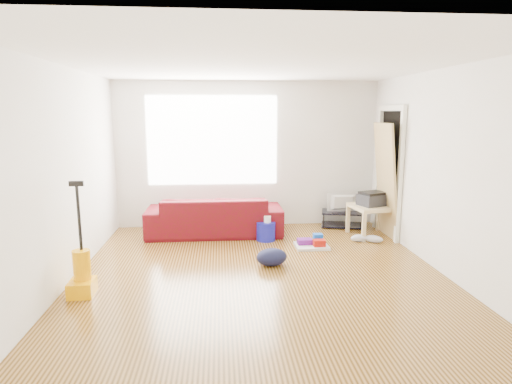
{
  "coord_description": "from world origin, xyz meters",
  "views": [
    {
      "loc": [
        -0.48,
        -4.88,
        1.96
      ],
      "look_at": [
        -0.01,
        0.6,
        0.94
      ],
      "focal_mm": 30.0,
      "sensor_mm": 36.0,
      "label": 1
    }
  ],
  "objects": [
    {
      "name": "room",
      "position": [
        0.07,
        0.15,
        1.25
      ],
      "size": [
        4.51,
        5.01,
        2.51
      ],
      "color": "#462B09",
      "rests_on": "ground"
    },
    {
      "name": "sofa",
      "position": [
        -0.58,
        1.95,
        0.0
      ],
      "size": [
        2.18,
        0.85,
        0.64
      ],
      "primitive_type": "imported",
      "rotation": [
        0.0,
        0.0,
        3.14
      ],
      "color": "#410F0B",
      "rests_on": "ground"
    },
    {
      "name": "tv_stand",
      "position": [
        1.65,
        2.22,
        0.15
      ],
      "size": [
        0.81,
        0.58,
        0.27
      ],
      "rotation": [
        0.0,
        0.0,
        -0.25
      ],
      "color": "black",
      "rests_on": "ground"
    },
    {
      "name": "tv",
      "position": [
        1.65,
        2.22,
        0.43
      ],
      "size": [
        0.55,
        0.07,
        0.31
      ],
      "primitive_type": "imported",
      "rotation": [
        0.0,
        0.0,
        3.14
      ],
      "color": "black",
      "rests_on": "tv_stand"
    },
    {
      "name": "side_table",
      "position": [
        1.95,
        1.64,
        0.42
      ],
      "size": [
        0.7,
        0.7,
        0.5
      ],
      "rotation": [
        0.0,
        0.0,
        0.15
      ],
      "color": "#CBBA8A",
      "rests_on": "ground"
    },
    {
      "name": "printer",
      "position": [
        1.95,
        1.64,
        0.61
      ],
      "size": [
        0.51,
        0.45,
        0.22
      ],
      "rotation": [
        0.0,
        0.0,
        0.37
      ],
      "color": "#25262B",
      "rests_on": "side_table"
    },
    {
      "name": "bucket",
      "position": [
        0.22,
        1.53,
        0.0
      ],
      "size": [
        0.32,
        0.32,
        0.29
      ],
      "primitive_type": "cylinder",
      "rotation": [
        0.0,
        0.0,
        -0.08
      ],
      "color": "#1519A8",
      "rests_on": "ground"
    },
    {
      "name": "toilet_paper",
      "position": [
        0.24,
        1.51,
        0.2
      ],
      "size": [
        0.11,
        0.11,
        0.1
      ],
      "primitive_type": "cylinder",
      "color": "white",
      "rests_on": "bucket"
    },
    {
      "name": "cleaning_tray",
      "position": [
        0.87,
        1.13,
        0.05
      ],
      "size": [
        0.48,
        0.39,
        0.17
      ],
      "rotation": [
        0.0,
        0.0,
        0.0
      ],
      "color": "silver",
      "rests_on": "ground"
    },
    {
      "name": "backpack",
      "position": [
        0.18,
        0.41,
        0.0
      ],
      "size": [
        0.47,
        0.41,
        0.22
      ],
      "primitive_type": "ellipsoid",
      "rotation": [
        0.0,
        0.0,
        0.23
      ],
      "color": "black",
      "rests_on": "ground"
    },
    {
      "name": "sneakers",
      "position": [
        1.76,
        1.3,
        0.06
      ],
      "size": [
        0.5,
        0.25,
        0.11
      ],
      "rotation": [
        0.0,
        0.0,
        -0.38
      ],
      "color": "#B4B5C4",
      "rests_on": "ground"
    },
    {
      "name": "vacuum",
      "position": [
        -2.0,
        -0.31,
        0.23
      ],
      "size": [
        0.27,
        0.31,
        1.25
      ],
      "rotation": [
        0.0,
        0.0,
        0.04
      ],
      "color": "#FFA800",
      "rests_on": "ground"
    },
    {
      "name": "door_panel",
      "position": [
        2.13,
        1.59,
        0.0
      ],
      "size": [
        0.23,
        0.73,
        1.81
      ],
      "primitive_type": "cube",
      "rotation": [
        0.0,
        -0.1,
        0.0
      ],
      "color": "tan",
      "rests_on": "ground"
    }
  ]
}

